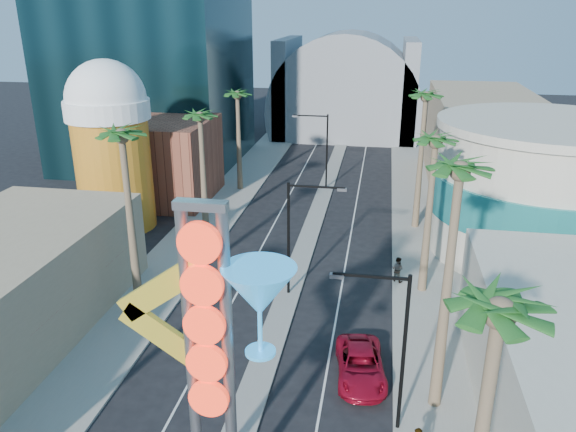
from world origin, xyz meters
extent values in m
cube|color=gray|center=(-9.50, 35.00, 0.07)|extent=(5.00, 100.00, 0.15)
cube|color=gray|center=(9.50, 35.00, 0.07)|extent=(5.00, 100.00, 0.15)
cube|color=gray|center=(0.00, 38.00, 0.07)|extent=(1.60, 84.00, 0.15)
cube|color=brown|center=(-16.00, 38.00, 4.00)|extent=(10.00, 10.00, 8.00)
cube|color=tan|center=(16.00, 48.00, 5.00)|extent=(10.00, 20.00, 10.00)
cylinder|color=#C18319|center=(-17.00, 30.00, 5.00)|extent=(6.40, 6.40, 10.00)
cylinder|color=white|center=(-17.00, 30.00, 10.40)|extent=(7.00, 7.00, 1.60)
sphere|color=white|center=(-17.00, 30.00, 11.20)|extent=(6.60, 6.60, 6.60)
cylinder|color=#BDB3A0|center=(18.00, 30.00, 5.00)|extent=(16.00, 16.00, 10.00)
cylinder|color=teal|center=(18.00, 30.00, 5.00)|extent=(16.60, 16.60, 3.00)
cylinder|color=#BDB3A0|center=(18.00, 30.00, 10.30)|extent=(16.60, 16.60, 0.60)
cylinder|color=slate|center=(0.00, 72.00, 4.00)|extent=(22.00, 16.00, 22.00)
cube|color=slate|center=(-9.00, 72.00, 7.00)|extent=(2.00, 16.00, 14.00)
cube|color=slate|center=(9.00, 72.00, 7.00)|extent=(2.00, 16.00, 14.00)
cylinder|color=slate|center=(-0.70, 3.00, 6.50)|extent=(0.44, 0.44, 12.00)
cylinder|color=slate|center=(0.70, 3.00, 6.50)|extent=(0.44, 0.44, 12.00)
cube|color=slate|center=(0.00, 3.00, 12.40)|extent=(1.80, 0.50, 0.30)
cylinder|color=red|center=(0.00, 2.65, 11.20)|extent=(1.50, 0.25, 1.50)
cylinder|color=red|center=(0.00, 2.65, 9.65)|extent=(1.50, 0.25, 1.50)
cylinder|color=red|center=(0.00, 2.65, 8.10)|extent=(1.50, 0.25, 1.50)
cylinder|color=red|center=(0.00, 2.65, 6.55)|extent=(1.50, 0.25, 1.50)
cylinder|color=red|center=(0.00, 2.65, 5.00)|extent=(1.50, 0.25, 1.50)
cube|color=yellow|center=(-1.60, 3.00, 9.20)|extent=(3.47, 0.25, 2.80)
cube|color=yellow|center=(-1.60, 3.00, 7.20)|extent=(3.47, 0.25, 2.80)
cone|color=#2AA1EF|center=(1.90, 3.00, 9.40)|extent=(2.60, 2.60, 1.80)
cylinder|color=#2AA1EF|center=(1.90, 3.00, 7.80)|extent=(0.16, 0.16, 1.60)
cylinder|color=#2AA1EF|center=(1.90, 3.00, 7.00)|extent=(1.10, 1.10, 0.12)
cylinder|color=black|center=(0.00, 20.00, 4.00)|extent=(0.18, 0.18, 8.00)
cube|color=black|center=(1.80, 20.00, 7.80)|extent=(3.60, 0.12, 0.12)
cube|color=slate|center=(3.40, 20.00, 7.70)|extent=(0.60, 0.25, 0.18)
cylinder|color=black|center=(0.00, 44.00, 4.00)|extent=(0.18, 0.18, 8.00)
cube|color=black|center=(-1.80, 44.00, 7.80)|extent=(3.60, 0.12, 0.12)
cube|color=slate|center=(-3.40, 44.00, 7.70)|extent=(0.60, 0.25, 0.18)
cylinder|color=black|center=(7.20, 8.00, 4.00)|extent=(0.18, 0.18, 8.00)
cube|color=black|center=(5.58, 8.00, 7.80)|extent=(3.24, 0.12, 0.12)
cube|color=slate|center=(4.14, 8.00, 7.70)|extent=(0.60, 0.25, 0.18)
cylinder|color=brown|center=(-9.00, 16.00, 5.75)|extent=(0.40, 0.40, 11.50)
sphere|color=#1A4717|center=(-9.00, 16.00, 11.50)|extent=(2.40, 2.40, 2.40)
cylinder|color=brown|center=(-9.00, 30.00, 5.00)|extent=(0.40, 0.40, 10.00)
sphere|color=#1A4717|center=(-9.00, 30.00, 10.00)|extent=(2.40, 2.40, 2.40)
cylinder|color=brown|center=(-9.00, 42.00, 5.00)|extent=(0.40, 0.40, 10.00)
sphere|color=#1A4717|center=(-9.00, 42.00, 10.00)|extent=(2.40, 2.40, 2.40)
sphere|color=#1A4717|center=(9.00, 0.00, 11.00)|extent=(2.40, 2.40, 2.40)
cylinder|color=brown|center=(9.00, 10.00, 6.00)|extent=(0.40, 0.40, 12.00)
sphere|color=#1A4717|center=(9.00, 10.00, 12.00)|extent=(2.40, 2.40, 2.40)
cylinder|color=brown|center=(9.00, 22.00, 5.25)|extent=(0.40, 0.40, 10.50)
sphere|color=#1A4717|center=(9.00, 22.00, 10.50)|extent=(2.40, 2.40, 2.40)
cylinder|color=brown|center=(9.00, 34.00, 5.75)|extent=(0.40, 0.40, 11.50)
sphere|color=#1A4717|center=(9.00, 34.00, 11.50)|extent=(2.40, 2.40, 2.40)
imported|color=maroon|center=(5.29, 11.69, 0.74)|extent=(3.09, 5.58, 1.48)
imported|color=gray|center=(7.30, 22.97, 1.07)|extent=(1.12, 1.04, 1.84)
camera|label=1|loc=(5.73, -13.50, 18.50)|focal=35.00mm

